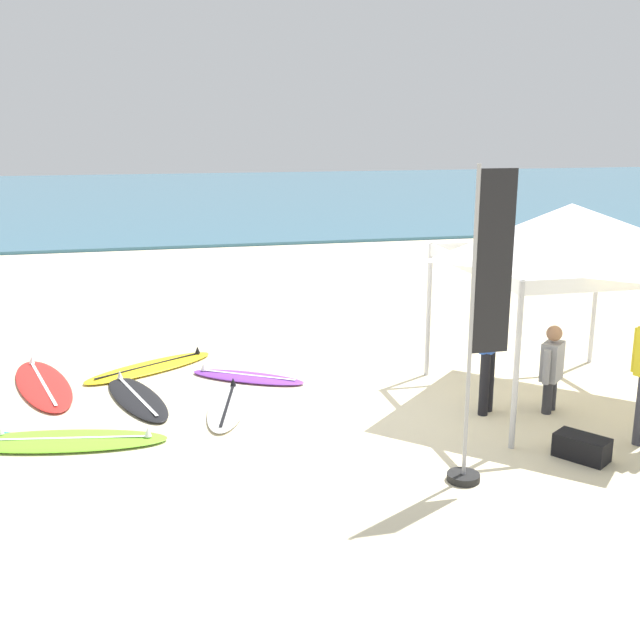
{
  "coord_description": "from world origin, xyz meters",
  "views": [
    {
      "loc": [
        -2.9,
        -9.14,
        3.78
      ],
      "look_at": [
        -0.43,
        1.35,
        1.0
      ],
      "focal_mm": 42.88,
      "sensor_mm": 36.0,
      "label": 1
    }
  ],
  "objects_px": {
    "canopy_tent": "(570,231)",
    "banner_flag": "(480,341)",
    "surfboard_yellow": "(150,367)",
    "surfboard_white": "(228,406)",
    "surfboard_purple": "(247,377)",
    "surfboard_red": "(43,385)",
    "surfboard_lime": "(61,441)",
    "surfboard_black": "(137,398)",
    "gear_bag_near_tent": "(582,447)",
    "person_grey": "(552,365)",
    "person_blue": "(489,342)"
  },
  "relations": [
    {
      "from": "canopy_tent",
      "to": "banner_flag",
      "type": "xyz_separation_m",
      "value": [
        -2.22,
        -2.09,
        -0.81
      ]
    },
    {
      "from": "surfboard_yellow",
      "to": "canopy_tent",
      "type": "bearing_deg",
      "value": -25.55
    },
    {
      "from": "surfboard_white",
      "to": "surfboard_purple",
      "type": "distance_m",
      "value": 1.25
    },
    {
      "from": "surfboard_red",
      "to": "banner_flag",
      "type": "xyz_separation_m",
      "value": [
        4.93,
        -4.28,
        1.54
      ]
    },
    {
      "from": "surfboard_yellow",
      "to": "surfboard_red",
      "type": "height_order",
      "value": "same"
    },
    {
      "from": "canopy_tent",
      "to": "surfboard_red",
      "type": "distance_m",
      "value": 7.83
    },
    {
      "from": "surfboard_lime",
      "to": "surfboard_black",
      "type": "bearing_deg",
      "value": 55.94
    },
    {
      "from": "canopy_tent",
      "to": "surfboard_white",
      "type": "relative_size",
      "value": 1.53
    },
    {
      "from": "surfboard_red",
      "to": "surfboard_black",
      "type": "bearing_deg",
      "value": -33.27
    },
    {
      "from": "surfboard_purple",
      "to": "gear_bag_near_tent",
      "type": "bearing_deg",
      "value": -47.7
    },
    {
      "from": "person_grey",
      "to": "banner_flag",
      "type": "bearing_deg",
      "value": -137.98
    },
    {
      "from": "person_grey",
      "to": "surfboard_purple",
      "type": "bearing_deg",
      "value": 149.15
    },
    {
      "from": "surfboard_lime",
      "to": "surfboard_black",
      "type": "relative_size",
      "value": 1.22
    },
    {
      "from": "surfboard_white",
      "to": "surfboard_purple",
      "type": "xyz_separation_m",
      "value": [
        0.43,
        1.18,
        0.0
      ]
    },
    {
      "from": "canopy_tent",
      "to": "surfboard_lime",
      "type": "height_order",
      "value": "canopy_tent"
    },
    {
      "from": "surfboard_red",
      "to": "surfboard_black",
      "type": "distance_m",
      "value": 1.62
    },
    {
      "from": "surfboard_white",
      "to": "surfboard_red",
      "type": "xyz_separation_m",
      "value": [
        -2.56,
        1.52,
        -0.0
      ]
    },
    {
      "from": "surfboard_yellow",
      "to": "surfboard_white",
      "type": "height_order",
      "value": "same"
    },
    {
      "from": "surfboard_black",
      "to": "surfboard_purple",
      "type": "bearing_deg",
      "value": 18.25
    },
    {
      "from": "surfboard_purple",
      "to": "person_blue",
      "type": "xyz_separation_m",
      "value": [
        2.93,
        -2.12,
        0.95
      ]
    },
    {
      "from": "canopy_tent",
      "to": "person_blue",
      "type": "relative_size",
      "value": 1.72
    },
    {
      "from": "surfboard_red",
      "to": "person_blue",
      "type": "xyz_separation_m",
      "value": [
        5.92,
        -2.46,
        0.95
      ]
    },
    {
      "from": "surfboard_white",
      "to": "surfboard_lime",
      "type": "relative_size",
      "value": 0.72
    },
    {
      "from": "person_blue",
      "to": "banner_flag",
      "type": "height_order",
      "value": "banner_flag"
    },
    {
      "from": "surfboard_lime",
      "to": "person_grey",
      "type": "distance_m",
      "value": 6.38
    },
    {
      "from": "banner_flag",
      "to": "gear_bag_near_tent",
      "type": "bearing_deg",
      "value": 8.3
    },
    {
      "from": "surfboard_lime",
      "to": "person_blue",
      "type": "relative_size",
      "value": 1.56
    },
    {
      "from": "surfboard_black",
      "to": "person_blue",
      "type": "relative_size",
      "value": 1.28
    },
    {
      "from": "surfboard_purple",
      "to": "banner_flag",
      "type": "relative_size",
      "value": 0.53
    },
    {
      "from": "surfboard_lime",
      "to": "surfboard_red",
      "type": "bearing_deg",
      "value": 101.22
    },
    {
      "from": "gear_bag_near_tent",
      "to": "surfboard_white",
      "type": "bearing_deg",
      "value": 146.31
    },
    {
      "from": "canopy_tent",
      "to": "person_blue",
      "type": "height_order",
      "value": "canopy_tent"
    },
    {
      "from": "person_grey",
      "to": "surfboard_white",
      "type": "bearing_deg",
      "value": 165.55
    },
    {
      "from": "surfboard_white",
      "to": "surfboard_lime",
      "type": "bearing_deg",
      "value": -161.48
    },
    {
      "from": "surfboard_yellow",
      "to": "surfboard_purple",
      "type": "bearing_deg",
      "value": -30.16
    },
    {
      "from": "surfboard_yellow",
      "to": "surfboard_lime",
      "type": "height_order",
      "value": "same"
    },
    {
      "from": "surfboard_purple",
      "to": "surfboard_lime",
      "type": "bearing_deg",
      "value": -143.49
    },
    {
      "from": "person_grey",
      "to": "gear_bag_near_tent",
      "type": "bearing_deg",
      "value": -105.5
    },
    {
      "from": "surfboard_red",
      "to": "surfboard_black",
      "type": "height_order",
      "value": "same"
    },
    {
      "from": "surfboard_black",
      "to": "banner_flag",
      "type": "xyz_separation_m",
      "value": [
        3.58,
        -3.39,
        1.54
      ]
    },
    {
      "from": "surfboard_purple",
      "to": "surfboard_red",
      "type": "xyz_separation_m",
      "value": [
        -2.99,
        0.35,
        -0.0
      ]
    },
    {
      "from": "surfboard_black",
      "to": "banner_flag",
      "type": "bearing_deg",
      "value": -43.49
    },
    {
      "from": "gear_bag_near_tent",
      "to": "surfboard_lime",
      "type": "bearing_deg",
      "value": 162.8
    },
    {
      "from": "surfboard_white",
      "to": "person_grey",
      "type": "xyz_separation_m",
      "value": [
        4.22,
        -1.09,
        0.62
      ]
    },
    {
      "from": "person_blue",
      "to": "canopy_tent",
      "type": "bearing_deg",
      "value": 12.84
    },
    {
      "from": "surfboard_lime",
      "to": "banner_flag",
      "type": "bearing_deg",
      "value": -24.54
    },
    {
      "from": "canopy_tent",
      "to": "surfboard_purple",
      "type": "bearing_deg",
      "value": 156.12
    },
    {
      "from": "surfboard_purple",
      "to": "canopy_tent",
      "type": "bearing_deg",
      "value": -23.88
    },
    {
      "from": "surfboard_lime",
      "to": "person_blue",
      "type": "distance_m",
      "value": 5.56
    },
    {
      "from": "person_grey",
      "to": "person_blue",
      "type": "bearing_deg",
      "value": 170.35
    }
  ]
}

